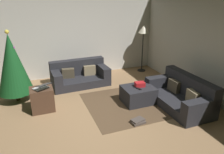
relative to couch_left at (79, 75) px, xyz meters
The scene contains 14 objects.
ground_plane 2.27m from the couch_left, 96.32° to the right, with size 6.40×6.40×0.00m, color #93704C.
rear_partition 1.38m from the couch_left, 105.48° to the left, with size 6.40×0.12×2.60m, color beige.
corner_partition 3.80m from the couch_left, 37.80° to the right, with size 0.12×6.40×2.60m, color beige.
couch_left is the anchor object (origin of this frame).
couch_right 3.03m from the couch_left, 48.60° to the right, with size 0.89×1.75×0.76m.
ottoman 2.05m from the couch_left, 57.45° to the right, with size 0.78×0.64×0.42m, color #26262B.
gift_box 2.06m from the couch_left, 55.90° to the right, with size 0.24×0.17×0.12m, color red.
tv_remote 2.11m from the couch_left, 60.07° to the right, with size 0.05×0.16×0.02m, color black.
christmas_tree 1.96m from the couch_left, 164.62° to the right, with size 0.86×0.86×1.82m.
side_table 1.74m from the couch_left, 133.30° to the right, with size 0.52×0.44×0.56m, color #4C3323.
laptop 1.79m from the couch_left, 131.66° to the right, with size 0.46×0.47×0.16m.
book_stack 2.68m from the couch_left, 75.88° to the right, with size 0.32×0.25×0.08m.
corner_lamp 2.61m from the couch_left, ahead, with size 0.36×0.36×1.59m.
area_rug 2.06m from the couch_left, 57.45° to the right, with size 2.60×2.00×0.01m, color brown.
Camera 1 is at (-1.09, -3.91, 2.63)m, focal length 35.13 mm.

